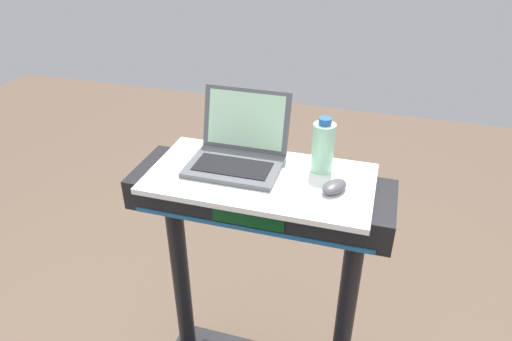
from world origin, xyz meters
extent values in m
cylinder|color=black|center=(-0.34, 0.70, 0.57)|extent=(0.07, 0.07, 0.83)
cylinder|color=black|center=(0.34, 0.70, 0.57)|extent=(0.07, 0.07, 0.83)
cube|color=black|center=(0.00, 0.70, 1.04)|extent=(0.90, 0.28, 0.11)
cube|color=#0C3F19|center=(0.00, 0.56, 1.04)|extent=(0.24, 0.01, 0.06)
cube|color=#1E598C|center=(0.00, 0.56, 0.99)|extent=(0.81, 0.00, 0.02)
cube|color=white|center=(0.00, 0.70, 1.10)|extent=(0.76, 0.39, 0.02)
cube|color=#515459|center=(-0.10, 0.72, 1.12)|extent=(0.32, 0.22, 0.02)
cube|color=black|center=(-0.10, 0.70, 1.13)|extent=(0.26, 0.12, 0.00)
cube|color=#515459|center=(-0.10, 0.86, 1.24)|extent=(0.32, 0.07, 0.22)
cube|color=#B2E0B7|center=(-0.10, 0.86, 1.24)|extent=(0.28, 0.05, 0.19)
ellipsoid|color=#4C4C51|center=(0.25, 0.68, 1.13)|extent=(0.10, 0.12, 0.03)
cylinder|color=#9EDBB2|center=(0.19, 0.80, 1.20)|extent=(0.08, 0.08, 0.17)
cylinder|color=#2659A5|center=(0.19, 0.80, 1.29)|extent=(0.04, 0.04, 0.02)
camera|label=1|loc=(0.36, -0.57, 1.92)|focal=32.33mm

